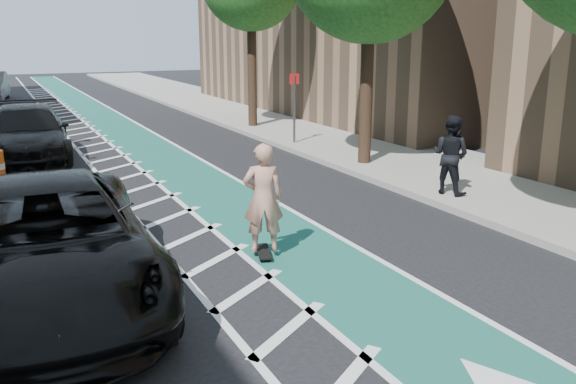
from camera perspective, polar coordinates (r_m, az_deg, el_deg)
ground at (r=7.65m, az=-10.43°, el=-14.84°), size 120.00×120.00×0.00m
bike_lane at (r=17.52m, az=-9.99°, el=2.02°), size 2.00×90.00×0.01m
buffer_strip at (r=17.18m, az=-14.79°, el=1.50°), size 1.40×90.00×0.01m
sidewalk_right at (r=20.24m, az=7.97°, el=3.95°), size 5.00×90.00×0.15m
curb_right at (r=19.00m, az=1.81°, el=3.42°), size 0.12×90.00×0.16m
sign_post at (r=20.81m, az=0.60°, el=7.93°), size 0.35×0.08×2.47m
skateboard at (r=10.59m, az=-2.29°, el=-5.60°), size 0.44×0.80×0.10m
skateboarder at (r=10.30m, az=-2.35°, el=-0.58°), size 0.79×0.64×1.88m
suv_near at (r=9.27m, az=-21.67°, el=-4.51°), size 3.18×6.36×1.73m
suv_far at (r=19.84m, az=-23.22°, el=4.96°), size 2.75×5.94×1.68m
pedestrian at (r=14.46m, az=14.98°, el=3.37°), size 0.96×1.07×1.82m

